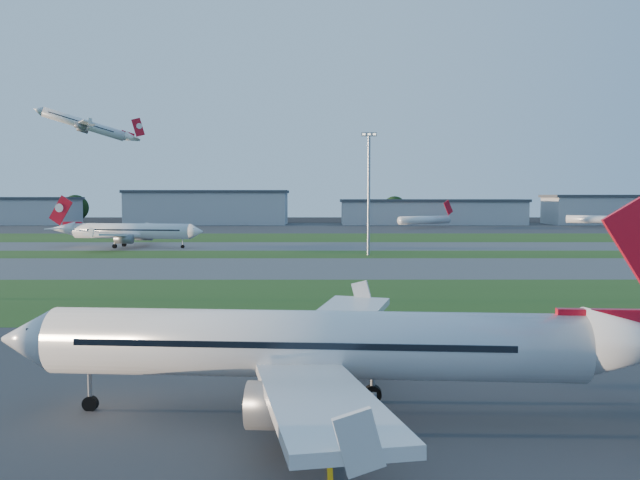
{
  "coord_description": "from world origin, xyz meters",
  "views": [
    {
      "loc": [
        4.5,
        -23.28,
        12.44
      ],
      "look_at": [
        4.64,
        54.48,
        7.0
      ],
      "focal_mm": 35.0,
      "sensor_mm": 36.0,
      "label": 1
    }
  ],
  "objects_px": {
    "airliner_parked": "(318,346)",
    "light_mast_centre": "(369,185)",
    "mini_jet_near": "(425,220)",
    "mini_jet_far": "(601,219)",
    "airliner_taxiing": "(131,231)"
  },
  "relations": [
    {
      "from": "airliner_parked",
      "to": "light_mast_centre",
      "type": "distance_m",
      "value": 98.01
    },
    {
      "from": "mini_jet_near",
      "to": "mini_jet_far",
      "type": "bearing_deg",
      "value": -30.5
    },
    {
      "from": "airliner_parked",
      "to": "light_mast_centre",
      "type": "height_order",
      "value": "light_mast_centre"
    },
    {
      "from": "airliner_taxiing",
      "to": "mini_jet_far",
      "type": "relative_size",
      "value": 1.41
    },
    {
      "from": "airliner_parked",
      "to": "mini_jet_far",
      "type": "distance_m",
      "value": 243.76
    },
    {
      "from": "airliner_parked",
      "to": "mini_jet_near",
      "type": "distance_m",
      "value": 214.91
    },
    {
      "from": "airliner_taxiing",
      "to": "airliner_parked",
      "type": "bearing_deg",
      "value": 119.57
    },
    {
      "from": "airliner_taxiing",
      "to": "mini_jet_near",
      "type": "relative_size",
      "value": 1.47
    },
    {
      "from": "mini_jet_near",
      "to": "light_mast_centre",
      "type": "height_order",
      "value": "light_mast_centre"
    },
    {
      "from": "mini_jet_far",
      "to": "airliner_parked",
      "type": "bearing_deg",
      "value": -88.27
    },
    {
      "from": "airliner_taxiing",
      "to": "mini_jet_near",
      "type": "distance_m",
      "value": 128.62
    },
    {
      "from": "mini_jet_far",
      "to": "light_mast_centre",
      "type": "distance_m",
      "value": 157.73
    },
    {
      "from": "light_mast_centre",
      "to": "airliner_taxiing",
      "type": "bearing_deg",
      "value": 160.68
    },
    {
      "from": "airliner_taxiing",
      "to": "mini_jet_near",
      "type": "xyz_separation_m",
      "value": [
        87.5,
        94.26,
        -0.7
      ]
    },
    {
      "from": "airliner_parked",
      "to": "airliner_taxiing",
      "type": "distance_m",
      "value": 125.1
    }
  ]
}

